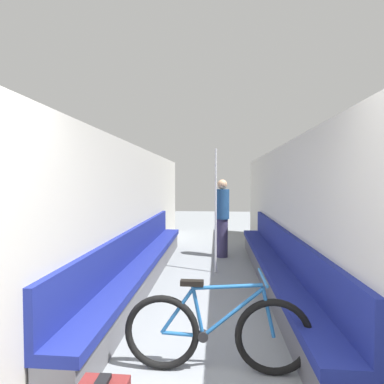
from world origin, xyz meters
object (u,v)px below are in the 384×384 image
(bench_seat_row_right, at_px, (275,268))
(bicycle, at_px, (217,332))
(bench_seat_row_left, at_px, (143,265))
(passenger_standing, at_px, (222,217))
(grab_pole_near, at_px, (216,212))

(bench_seat_row_right, height_order, bicycle, bench_seat_row_right)
(bench_seat_row_left, xyz_separation_m, bicycle, (1.18, -2.15, 0.05))
(bench_seat_row_left, relative_size, passenger_standing, 3.24)
(grab_pole_near, bearing_deg, passenger_standing, 83.03)
(grab_pole_near, bearing_deg, bench_seat_row_right, -36.40)
(bicycle, relative_size, grab_pole_near, 0.73)
(bench_seat_row_right, distance_m, grab_pole_near, 1.38)
(bench_seat_row_left, bearing_deg, passenger_standing, 54.16)
(bicycle, height_order, grab_pole_near, grab_pole_near)
(passenger_standing, bearing_deg, grab_pole_near, 55.19)
(bench_seat_row_left, relative_size, bicycle, 3.37)
(bench_seat_row_right, xyz_separation_m, grab_pole_near, (-0.92, 0.68, 0.78))
(bench_seat_row_right, relative_size, passenger_standing, 3.24)
(bicycle, xyz_separation_m, grab_pole_near, (-0.02, 2.82, 0.73))
(bench_seat_row_right, distance_m, bicycle, 2.33)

